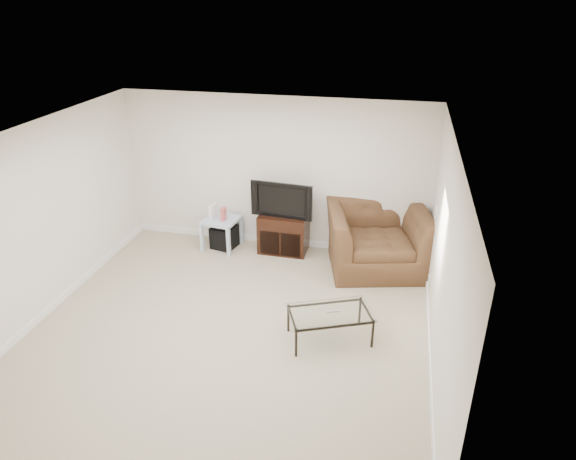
% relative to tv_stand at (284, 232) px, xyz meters
% --- Properties ---
extents(floor, '(5.00, 5.00, 0.00)m').
position_rel_tv_stand_xyz_m(floor, '(-0.19, -2.28, -0.32)').
color(floor, tan).
rests_on(floor, ground).
extents(ceiling, '(5.00, 5.00, 0.00)m').
position_rel_tv_stand_xyz_m(ceiling, '(-0.19, -2.28, 2.18)').
color(ceiling, white).
rests_on(ceiling, ground).
extents(wall_back, '(5.00, 0.02, 2.50)m').
position_rel_tv_stand_xyz_m(wall_back, '(-0.19, 0.22, 0.93)').
color(wall_back, silver).
rests_on(wall_back, ground).
extents(wall_left, '(0.02, 5.00, 2.50)m').
position_rel_tv_stand_xyz_m(wall_left, '(-2.69, -2.28, 0.93)').
color(wall_left, silver).
rests_on(wall_left, ground).
extents(wall_right, '(0.02, 5.00, 2.50)m').
position_rel_tv_stand_xyz_m(wall_right, '(2.31, -2.28, 0.93)').
color(wall_right, silver).
rests_on(wall_right, ground).
extents(plate_back, '(0.12, 0.02, 0.12)m').
position_rel_tv_stand_xyz_m(plate_back, '(-1.59, 0.21, 0.93)').
color(plate_back, white).
rests_on(plate_back, wall_back).
extents(plate_right_switch, '(0.02, 0.09, 0.13)m').
position_rel_tv_stand_xyz_m(plate_right_switch, '(2.30, -0.68, 0.93)').
color(plate_right_switch, white).
rests_on(plate_right_switch, wall_right).
extents(plate_right_outlet, '(0.02, 0.08, 0.12)m').
position_rel_tv_stand_xyz_m(plate_right_outlet, '(2.30, -0.98, -0.02)').
color(plate_right_outlet, white).
rests_on(plate_right_outlet, wall_right).
extents(tv_stand, '(0.79, 0.55, 0.65)m').
position_rel_tv_stand_xyz_m(tv_stand, '(0.00, 0.00, 0.00)').
color(tv_stand, black).
rests_on(tv_stand, floor).
extents(dvd_player, '(0.48, 0.34, 0.07)m').
position_rel_tv_stand_xyz_m(dvd_player, '(-0.00, -0.04, 0.22)').
color(dvd_player, black).
rests_on(dvd_player, tv_stand).
extents(television, '(0.95, 0.27, 0.58)m').
position_rel_tv_stand_xyz_m(television, '(-0.00, -0.03, 0.61)').
color(television, black).
rests_on(television, tv_stand).
extents(side_table, '(0.61, 0.61, 0.52)m').
position_rel_tv_stand_xyz_m(side_table, '(-1.04, -0.12, -0.06)').
color(side_table, '#A5BFC7').
rests_on(side_table, floor).
extents(subwoofer, '(0.44, 0.44, 0.37)m').
position_rel_tv_stand_xyz_m(subwoofer, '(-1.00, -0.11, -0.14)').
color(subwoofer, black).
rests_on(subwoofer, floor).
extents(game_console, '(0.09, 0.18, 0.24)m').
position_rel_tv_stand_xyz_m(game_console, '(-1.17, -0.13, 0.32)').
color(game_console, white).
rests_on(game_console, side_table).
extents(game_case, '(0.06, 0.15, 0.21)m').
position_rel_tv_stand_xyz_m(game_case, '(-0.98, -0.15, 0.30)').
color(game_case, '#CC4C4C').
rests_on(game_case, side_table).
extents(recliner, '(1.66, 1.29, 1.29)m').
position_rel_tv_stand_xyz_m(recliner, '(1.52, -0.23, 0.32)').
color(recliner, brown).
rests_on(recliner, floor).
extents(coffee_table, '(1.16, 0.92, 0.40)m').
position_rel_tv_stand_xyz_m(coffee_table, '(1.09, -2.21, -0.13)').
color(coffee_table, black).
rests_on(coffee_table, floor).
extents(remote, '(0.16, 0.10, 0.02)m').
position_rel_tv_stand_xyz_m(remote, '(1.12, -2.19, 0.08)').
color(remote, '#B2B2B7').
rests_on(remote, coffee_table).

